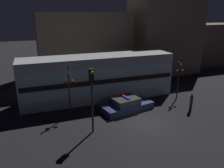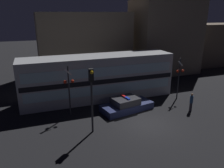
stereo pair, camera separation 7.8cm
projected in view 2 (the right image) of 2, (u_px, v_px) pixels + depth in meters
ground_plane at (147, 124)px, 16.74m from camera, size 120.00×120.00×0.00m
train at (99, 77)px, 21.23m from camera, size 14.65×3.08×4.28m
police_car at (126, 105)px, 19.02m from camera, size 4.83×2.75×1.29m
pedestrian at (191, 102)px, 18.73m from camera, size 0.27×0.27×1.61m
crossing_signal_near at (179, 75)px, 20.98m from camera, size 0.85×0.33×4.07m
crossing_signal_far at (69, 87)px, 17.49m from camera, size 0.85×0.33×4.19m
traffic_light_corner at (92, 90)px, 14.66m from camera, size 0.30×0.46×4.65m
building_left at (83, 45)px, 28.69m from camera, size 11.35×6.87×8.23m
building_center at (164, 37)px, 30.39m from camera, size 8.70×6.00×9.78m
building_right at (218, 44)px, 36.28m from camera, size 11.80×5.55×6.50m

